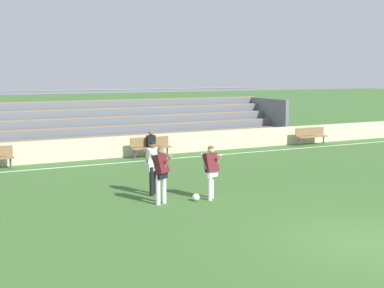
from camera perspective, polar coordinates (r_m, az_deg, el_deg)
ground_plane at (r=12.22m, az=19.05°, el=-10.38°), size 160.00×160.00×0.00m
field_line_sideline at (r=22.16m, az=-3.46°, el=-1.73°), size 44.00×0.12×0.01m
sideline_wall at (r=23.30m, az=-4.70°, el=-0.09°), size 48.00×0.16×0.94m
bleacher_stand at (r=25.15m, az=-10.56°, el=2.14°), size 19.96×3.97×2.86m
bench_near_bin at (r=27.12m, az=13.17°, el=1.03°), size 1.80×0.40×0.90m
bench_far_right at (r=22.63m, az=-4.69°, el=-0.15°), size 1.80×0.40×0.90m
spectator_seated at (r=22.50m, az=-4.58°, el=0.21°), size 0.36×0.42×1.21m
player_dark_on_ball at (r=14.57m, az=-3.51°, el=-2.90°), size 0.51×0.64×1.68m
player_white_wide_right at (r=15.66m, az=-4.42°, el=-2.13°), size 0.46×0.57×1.69m
player_dark_dropping_back at (r=15.13m, az=2.13°, el=-2.66°), size 0.45×0.58×1.62m
soccer_ball at (r=15.08m, az=0.44°, el=-5.99°), size 0.22×0.22×0.22m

